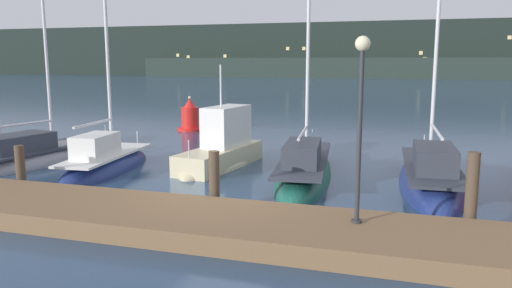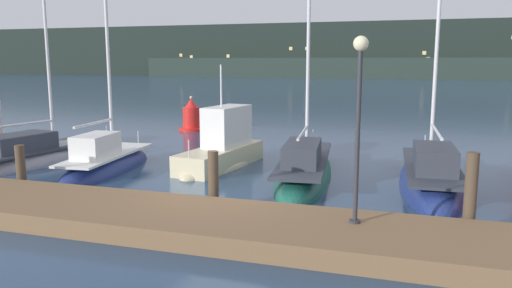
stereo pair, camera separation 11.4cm
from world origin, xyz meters
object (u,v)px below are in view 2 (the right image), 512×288
sailboat_berth_2 (40,159)px  channel_buoy (191,118)px  sailboat_berth_3 (106,167)px  motorboat_berth_4 (222,155)px  sailboat_berth_5 (304,174)px  sailboat_berth_6 (431,182)px  dock_lamppost (359,100)px

sailboat_berth_2 → channel_buoy: (1.92, 10.04, 0.62)m
sailboat_berth_3 → motorboat_berth_4: sailboat_berth_3 is taller
motorboat_berth_4 → channel_buoy: size_ratio=2.65×
sailboat_berth_5 → motorboat_berth_4: bearing=166.0°
sailboat_berth_3 → sailboat_berth_6: (11.16, 1.18, -0.01)m
motorboat_berth_4 → channel_buoy: (-5.29, 8.68, 0.30)m
sailboat_berth_3 → channel_buoy: 10.82m
sailboat_berth_2 → motorboat_berth_4: sailboat_berth_2 is taller
sailboat_berth_3 → dock_lamppost: size_ratio=1.86×
motorboat_berth_4 → dock_lamppost: 9.10m
sailboat_berth_5 → sailboat_berth_6: size_ratio=0.84×
sailboat_berth_6 → channel_buoy: size_ratio=6.07×
sailboat_berth_2 → dock_lamppost: size_ratio=2.50×
sailboat_berth_5 → channel_buoy: bearing=132.3°
channel_buoy → dock_lamppost: 18.94m
sailboat_berth_2 → channel_buoy: sailboat_berth_2 is taller
sailboat_berth_6 → sailboat_berth_2: bearing=-178.0°
motorboat_berth_4 → dock_lamppost: size_ratio=1.30×
sailboat_berth_5 → channel_buoy: 12.86m
sailboat_berth_3 → sailboat_berth_6: size_ratio=0.63×
sailboat_berth_5 → sailboat_berth_2: bearing=-177.1°
sailboat_berth_3 → sailboat_berth_6: 11.22m
sailboat_berth_2 → sailboat_berth_3: 3.55m
motorboat_berth_4 → dock_lamppost: dock_lamppost is taller
sailboat_berth_3 → sailboat_berth_5: (7.07, 1.18, -0.01)m
sailboat_berth_5 → channel_buoy: size_ratio=5.07×
motorboat_berth_4 → channel_buoy: 10.17m
sailboat_berth_3 → dock_lamppost: 10.88m
sailboat_berth_6 → motorboat_berth_4: bearing=173.6°
sailboat_berth_2 → sailboat_berth_5: (10.56, 0.53, 0.03)m
motorboat_berth_4 → sailboat_berth_6: size_ratio=0.44×
sailboat_berth_6 → channel_buoy: 15.91m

